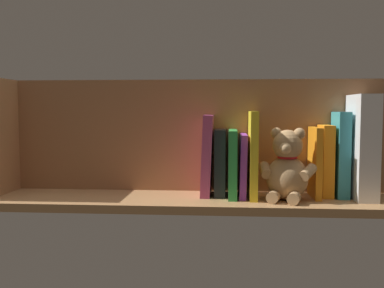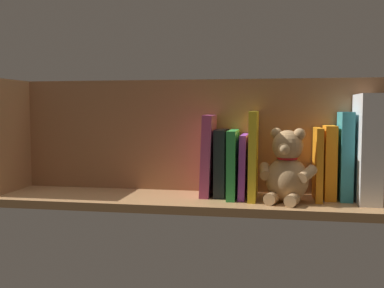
# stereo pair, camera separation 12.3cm
# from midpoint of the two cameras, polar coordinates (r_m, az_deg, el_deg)

# --- Properties ---
(ground_plane) EXTENTS (1.12, 0.25, 0.02)m
(ground_plane) POSITION_cam_midpoint_polar(r_m,az_deg,el_deg) (1.25, 2.84, -7.13)
(ground_plane) COLOR #A87A4C
(shelf_back_panel) EXTENTS (1.12, 0.02, 0.32)m
(shelf_back_panel) POSITION_cam_midpoint_polar(r_m,az_deg,el_deg) (1.33, 3.43, 1.06)
(shelf_back_panel) COLOR #96633E
(shelf_back_panel) RESTS_ON ground_plane
(shelf_side_divider) EXTENTS (0.02, 0.19, 0.32)m
(shelf_side_divider) POSITION_cam_midpoint_polar(r_m,az_deg,el_deg) (1.41, -19.51, 0.99)
(shelf_side_divider) COLOR #A87A4C
(shelf_side_divider) RESTS_ON ground_plane
(dictionary_thick_white) EXTENTS (0.05, 0.15, 0.28)m
(dictionary_thick_white) POSITION_cam_midpoint_polar(r_m,az_deg,el_deg) (1.27, 23.64, -0.51)
(dictionary_thick_white) COLOR silver
(dictionary_thick_white) RESTS_ON ground_plane
(book_0) EXTENTS (0.03, 0.10, 0.23)m
(book_0) POSITION_cam_midpoint_polar(r_m,az_deg,el_deg) (1.29, 21.18, -1.42)
(book_0) COLOR teal
(book_0) RESTS_ON ground_plane
(book_1) EXTENTS (0.03, 0.10, 0.20)m
(book_1) POSITION_cam_midpoint_polar(r_m,az_deg,el_deg) (1.29, 19.44, -2.18)
(book_1) COLOR orange
(book_1) RESTS_ON ground_plane
(book_2) EXTENTS (0.02, 0.13, 0.19)m
(book_2) POSITION_cam_midpoint_polar(r_m,az_deg,el_deg) (1.27, 18.13, -2.38)
(book_2) COLOR orange
(book_2) RESTS_ON ground_plane
(teddy_bear) EXTENTS (0.15, 0.14, 0.19)m
(teddy_bear) POSITION_cam_midpoint_polar(r_m,az_deg,el_deg) (1.21, 14.65, -3.13)
(teddy_bear) COLOR tan
(teddy_bear) RESTS_ON ground_plane
(book_3) EXTENTS (0.02, 0.15, 0.23)m
(book_3) POSITION_cam_midpoint_polar(r_m,az_deg,el_deg) (1.24, 10.51, -1.37)
(book_3) COLOR yellow
(book_3) RESTS_ON ground_plane
(book_4) EXTENTS (0.02, 0.14, 0.17)m
(book_4) POSITION_cam_midpoint_polar(r_m,az_deg,el_deg) (1.25, 9.27, -2.74)
(book_4) COLOR purple
(book_4) RESTS_ON ground_plane
(book_5) EXTENTS (0.02, 0.15, 0.18)m
(book_5) POSITION_cam_midpoint_polar(r_m,az_deg,el_deg) (1.25, 7.97, -2.49)
(book_5) COLOR green
(book_5) RESTS_ON ground_plane
(book_6) EXTENTS (0.03, 0.11, 0.18)m
(book_6) POSITION_cam_midpoint_polar(r_m,az_deg,el_deg) (1.26, 6.46, -2.35)
(book_6) COLOR black
(book_6) RESTS_ON ground_plane
(book_7) EXTENTS (0.03, 0.12, 0.22)m
(book_7) POSITION_cam_midpoint_polar(r_m,az_deg,el_deg) (1.26, 4.84, -1.45)
(book_7) COLOR #B23F72
(book_7) RESTS_ON ground_plane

